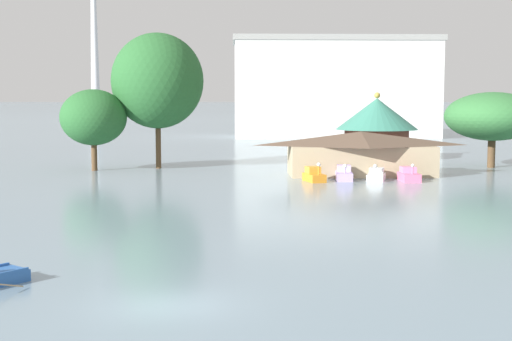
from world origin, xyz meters
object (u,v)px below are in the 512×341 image
object	(u,v)px
pedal_boat_orange	(314,176)
background_building_block	(334,87)
shoreline_tree_tall_left	(93,117)
pedal_boat_white	(376,175)
shoreline_tree_mid	(157,81)
green_roof_pavilion	(377,125)
boathouse	(361,152)
shoreline_tree_right	(493,117)
pedal_boat_lavender	(344,174)
pedal_boat_pink	(409,175)

from	to	relation	value
pedal_boat_orange	background_building_block	bearing A→B (deg)	155.87
shoreline_tree_tall_left	pedal_boat_orange	bearing A→B (deg)	-25.93
pedal_boat_white	shoreline_tree_mid	xyz separation A→B (m)	(-20.55, 11.50, 8.60)
green_roof_pavilion	boathouse	bearing A→B (deg)	-105.90
green_roof_pavilion	shoreline_tree_right	xyz separation A→B (m)	(10.10, -10.46, 1.30)
shoreline_tree_mid	boathouse	bearing A→B (deg)	-19.86
pedal_boat_lavender	pedal_boat_pink	bearing A→B (deg)	85.49
pedal_boat_pink	background_building_block	world-z (taller)	background_building_block
pedal_boat_orange	background_building_block	world-z (taller)	background_building_block
pedal_boat_orange	pedal_boat_pink	bearing A→B (deg)	75.35
pedal_boat_lavender	pedal_boat_pink	distance (m)	5.69
pedal_boat_pink	green_roof_pavilion	world-z (taller)	green_roof_pavilion
pedal_boat_pink	boathouse	xyz separation A→B (m)	(-3.38, 5.18, 1.66)
boathouse	shoreline_tree_mid	size ratio (longest dim) A/B	1.04
shoreline_tree_right	green_roof_pavilion	bearing A→B (deg)	133.99
shoreline_tree_mid	background_building_block	world-z (taller)	background_building_block
shoreline_tree_right	background_building_block	distance (m)	60.73
shoreline_tree_mid	shoreline_tree_right	xyz separation A→B (m)	(34.93, -0.30, -3.69)
green_roof_pavilion	shoreline_tree_right	size ratio (longest dim) A/B	0.98
shoreline_tree_tall_left	background_building_block	bearing A→B (deg)	62.05
green_roof_pavilion	shoreline_tree_tall_left	size ratio (longest dim) A/B	1.19
pedal_boat_pink	green_roof_pavilion	xyz separation A→B (m)	(1.56, 22.53, 3.55)
green_roof_pavilion	background_building_block	bearing A→B (deg)	87.94
pedal_boat_pink	boathouse	world-z (taller)	boathouse
pedal_boat_orange	boathouse	size ratio (longest dim) A/B	0.20
pedal_boat_lavender	boathouse	size ratio (longest dim) A/B	0.21
pedal_boat_white	shoreline_tree_right	xyz separation A→B (m)	(14.38, 11.20, 4.91)
shoreline_tree_right	background_building_block	xyz separation A→B (m)	(-8.32, 60.04, 3.80)
pedal_boat_orange	pedal_boat_pink	size ratio (longest dim) A/B	0.98
pedal_boat_lavender	boathouse	xyz separation A→B (m)	(2.23, 4.24, 1.63)
pedal_boat_orange	green_roof_pavilion	size ratio (longest dim) A/B	0.30
shoreline_tree_tall_left	background_building_block	size ratio (longest dim) A/B	0.22
pedal_boat_lavender	shoreline_tree_tall_left	world-z (taller)	shoreline_tree_tall_left
green_roof_pavilion	pedal_boat_lavender	bearing A→B (deg)	-108.37
shoreline_tree_right	pedal_boat_white	bearing A→B (deg)	-142.08
pedal_boat_orange	shoreline_tree_tall_left	xyz separation A→B (m)	(-21.08, 10.25, 4.83)
pedal_boat_orange	green_roof_pavilion	world-z (taller)	green_roof_pavilion
pedal_boat_pink	shoreline_tree_tall_left	world-z (taller)	shoreline_tree_tall_left
pedal_boat_white	pedal_boat_pink	xyz separation A→B (m)	(2.72, -0.86, 0.06)
pedal_boat_lavender	shoreline_tree_right	world-z (taller)	shoreline_tree_right
pedal_boat_pink	shoreline_tree_right	size ratio (longest dim) A/B	0.30
pedal_boat_lavender	shoreline_tree_right	xyz separation A→B (m)	(17.27, 11.13, 4.82)
green_roof_pavilion	shoreline_tree_mid	size ratio (longest dim) A/B	0.69
pedal_boat_white	pedal_boat_lavender	bearing A→B (deg)	-74.40
pedal_boat_lavender	background_building_block	bearing A→B (deg)	177.80
pedal_boat_lavender	green_roof_pavilion	world-z (taller)	green_roof_pavilion
pedal_boat_lavender	pedal_boat_white	bearing A→B (deg)	93.44
green_roof_pavilion	shoreline_tree_mid	distance (m)	27.29
boathouse	shoreline_tree_right	distance (m)	16.85
boathouse	green_roof_pavilion	bearing A→B (deg)	74.10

